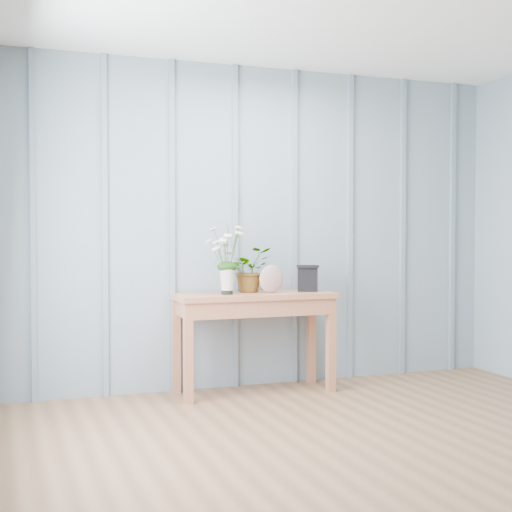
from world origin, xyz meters
name	(u,v)px	position (x,y,z in m)	size (l,w,h in m)	color
ground	(424,474)	(0.00, 0.00, 0.00)	(4.50, 4.50, 0.00)	brown
room_shell	(342,105)	(0.00, 0.92, 1.99)	(4.00, 4.50, 2.50)	#8798A4
sideboard	(254,308)	(-0.18, 1.99, 0.64)	(1.20, 0.45, 0.75)	#A96341
daisy_vase	(227,250)	(-0.41, 1.95, 1.08)	(0.37, 0.28, 0.53)	black
spider_plant	(250,270)	(-0.18, 2.09, 0.92)	(0.31, 0.27, 0.34)	#14390F
felt_disc_vessel	(271,279)	(-0.05, 1.96, 0.85)	(0.21, 0.06, 0.21)	#844150
carved_box	(308,278)	(0.26, 1.99, 0.85)	(0.20, 0.18, 0.20)	black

